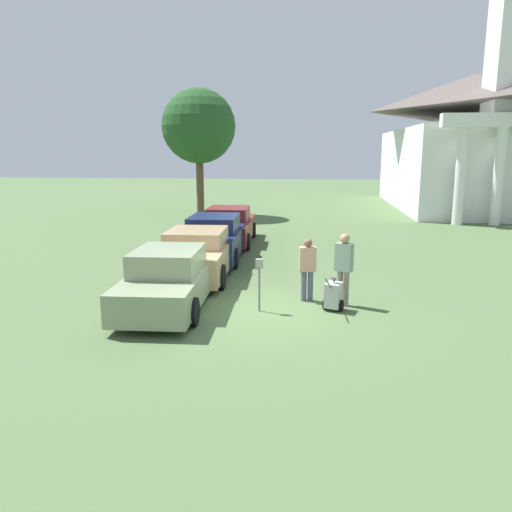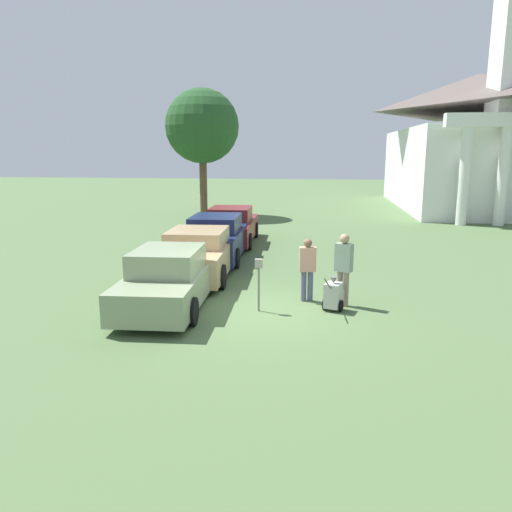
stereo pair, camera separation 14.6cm
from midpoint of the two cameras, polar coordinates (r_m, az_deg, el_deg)
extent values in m
plane|color=#4C663D|center=(12.19, 0.47, -6.32)|extent=(120.00, 120.00, 0.00)
cube|color=gray|center=(12.71, -9.43, -3.18)|extent=(1.95, 4.79, 0.73)
cube|color=gray|center=(12.38, -9.74, -0.49)|extent=(1.63, 2.05, 0.57)
cylinder|color=black|center=(14.36, -11.31, -2.41)|extent=(0.21, 0.65, 0.65)
cylinder|color=black|center=(13.98, -4.50, -2.60)|extent=(0.21, 0.65, 0.65)
cylinder|color=black|center=(11.68, -15.28, -5.91)|extent=(0.21, 0.65, 0.65)
cylinder|color=black|center=(11.22, -6.93, -6.31)|extent=(0.21, 0.65, 0.65)
cube|color=tan|center=(15.58, -6.24, -0.07)|extent=(2.10, 4.89, 0.82)
cube|color=tan|center=(15.28, -6.43, 2.15)|extent=(1.76, 2.09, 0.47)
cylinder|color=black|center=(17.26, -8.32, 0.19)|extent=(0.21, 0.71, 0.71)
cylinder|color=black|center=(16.93, -2.15, 0.08)|extent=(0.21, 0.71, 0.71)
cylinder|color=black|center=(14.44, -10.99, -2.20)|extent=(0.21, 0.71, 0.71)
cylinder|color=black|center=(14.05, -3.64, -2.39)|extent=(0.21, 0.71, 0.71)
cube|color=#19234C|center=(18.16, -4.28, 1.69)|extent=(2.07, 5.23, 0.85)
cube|color=#19234C|center=(17.85, -4.42, 3.76)|extent=(1.73, 2.23, 0.54)
cylinder|color=black|center=(19.92, -6.13, 1.76)|extent=(0.21, 0.69, 0.68)
cylinder|color=black|center=(19.65, -0.90, 1.69)|extent=(0.21, 0.69, 0.68)
cylinder|color=black|center=(16.84, -8.19, -0.14)|extent=(0.21, 0.69, 0.68)
cylinder|color=black|center=(16.53, -2.02, -0.25)|extent=(0.21, 0.69, 0.68)
cube|color=maroon|center=(21.11, -2.64, 3.03)|extent=(2.05, 4.90, 0.77)
cube|color=maroon|center=(20.83, -2.73, 4.79)|extent=(1.71, 2.09, 0.58)
cylinder|color=black|center=(22.74, -4.42, 3.05)|extent=(0.21, 0.68, 0.68)
cylinder|color=black|center=(22.52, 0.16, 2.99)|extent=(0.21, 0.68, 0.68)
cylinder|color=black|center=(19.83, -5.81, 1.72)|extent=(0.21, 0.68, 0.68)
cylinder|color=black|center=(19.58, -0.57, 1.65)|extent=(0.21, 0.68, 0.68)
cylinder|color=slate|center=(12.05, 0.66, -3.87)|extent=(0.05, 0.05, 1.08)
cube|color=gray|center=(11.89, 0.67, -0.86)|extent=(0.18, 0.09, 0.22)
cylinder|color=#515670|center=(13.00, 6.54, -3.42)|extent=(0.14, 0.14, 0.79)
cylinder|color=#515670|center=(12.97, 5.79, -3.43)|extent=(0.14, 0.14, 0.79)
cube|color=tan|center=(12.82, 6.23, -0.36)|extent=(0.45, 0.28, 0.63)
sphere|color=brown|center=(12.73, 6.28, 1.49)|extent=(0.21, 0.21, 0.21)
cylinder|color=gray|center=(12.67, 10.56, -3.73)|extent=(0.14, 0.14, 0.89)
cylinder|color=gray|center=(12.73, 9.86, -3.62)|extent=(0.14, 0.14, 0.89)
cube|color=gray|center=(12.51, 10.34, -0.17)|extent=(0.47, 0.39, 0.70)
sphere|color=tan|center=(12.43, 10.42, 1.96)|extent=(0.24, 0.24, 0.24)
cube|color=#B2B2AD|center=(12.29, 9.13, -4.45)|extent=(0.48, 0.53, 0.60)
cone|color=#59595B|center=(12.19, 9.19, -2.73)|extent=(0.18, 0.18, 0.16)
cylinder|color=#4C4C4C|center=(11.75, 8.55, -3.17)|extent=(0.21, 0.57, 0.43)
cylinder|color=black|center=(12.42, 8.16, -5.42)|extent=(0.13, 0.28, 0.28)
cylinder|color=black|center=(12.31, 10.04, -5.64)|extent=(0.13, 0.28, 0.28)
cube|color=white|center=(37.75, 23.52, 9.12)|extent=(9.52, 16.57, 5.29)
pyramid|color=#564C47|center=(37.93, 24.17, 16.71)|extent=(9.71, 16.90, 2.38)
cylinder|color=white|center=(28.44, 22.84, 8.33)|extent=(0.56, 0.56, 5.03)
cylinder|color=white|center=(29.00, 26.50, 8.07)|extent=(0.56, 0.56, 5.03)
cylinder|color=brown|center=(30.22, -5.89, 7.82)|extent=(0.44, 0.44, 3.43)
sphere|color=#234C23|center=(30.19, -6.03, 14.55)|extent=(4.31, 4.31, 4.31)
camera|label=1|loc=(0.07, -89.68, 0.07)|focal=35.00mm
camera|label=2|loc=(0.07, 90.32, -0.07)|focal=35.00mm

